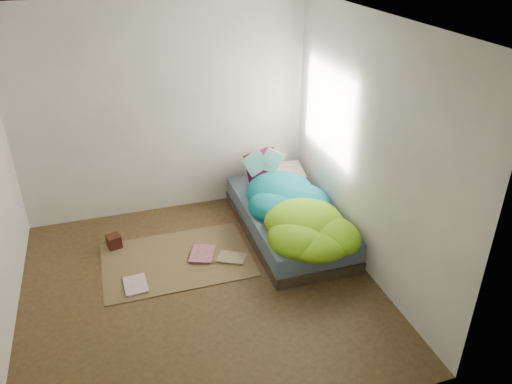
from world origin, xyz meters
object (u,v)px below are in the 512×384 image
floor_book_a (124,287)px  pillow_magenta (262,167)px  open_book (264,155)px  floor_book_b (191,254)px  wooden_box (114,241)px  bed (288,220)px

floor_book_a → pillow_magenta: bearing=31.4°
open_book → floor_book_b: (-1.07, -0.65, -0.78)m
pillow_magenta → floor_book_a: size_ratio=1.32×
open_book → wooden_box: size_ratio=2.94×
floor_book_a → floor_book_b: (0.76, 0.37, 0.00)m
open_book → floor_book_b: 1.47m
bed → wooden_box: bearing=171.9°
wooden_box → floor_book_b: bearing=-27.5°
floor_book_b → pillow_magenta: bearing=60.5°
open_book → bed: bearing=-75.6°
bed → wooden_box: bed is taller
wooden_box → floor_book_a: 0.79m
pillow_magenta → floor_book_a: 2.31m
pillow_magenta → wooden_box: (-1.92, -0.45, -0.46)m
wooden_box → pillow_magenta: bearing=13.1°
open_book → floor_book_a: size_ratio=1.39×
open_book → floor_book_b: open_book is taller
pillow_magenta → open_book: (-0.05, -0.22, 0.27)m
open_book → floor_book_a: open_book is taller
bed → pillow_magenta: pillow_magenta is taller
pillow_magenta → wooden_box: 2.02m
bed → floor_book_a: (-1.96, -0.50, -0.14)m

